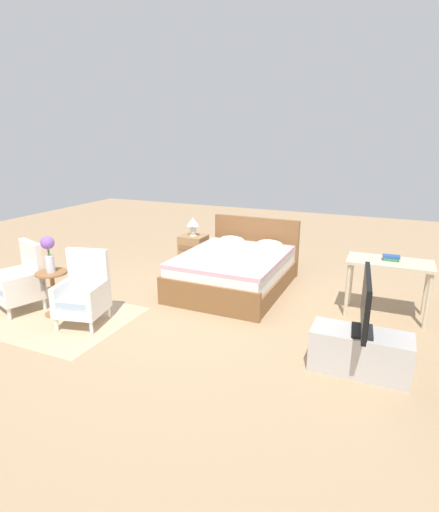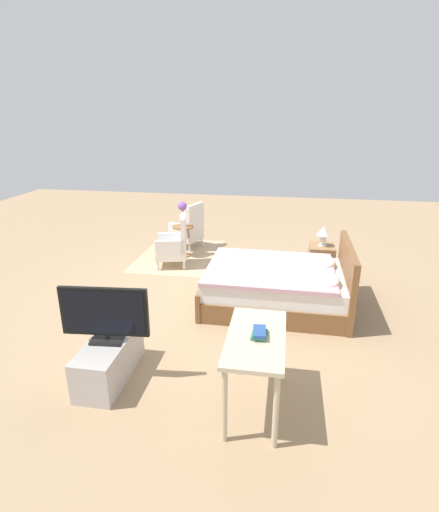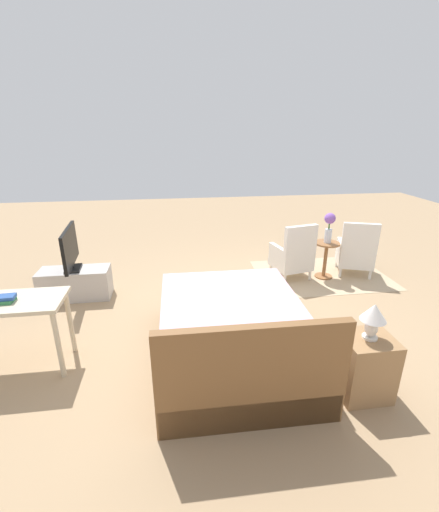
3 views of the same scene
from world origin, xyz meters
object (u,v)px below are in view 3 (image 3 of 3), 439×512
(bed, at_px, (233,334))
(tv_flatscreen, at_px, (70,249))
(book_stack, at_px, (3,299))
(nightstand, at_px, (364,366))
(vanity_desk, at_px, (9,311))
(armchair_by_window_right, at_px, (293,256))
(side_table, at_px, (326,256))
(armchair_by_window_left, at_px, (356,253))
(table_lamp, at_px, (373,316))
(flower_vase, at_px, (329,225))
(tv_stand, at_px, (76,283))

(bed, relative_size, tv_flatscreen, 2.27)
(tv_flatscreen, xyz_separation_m, book_stack, (0.19, 1.55, 0.05))
(bed, height_order, nightstand, bed)
(vanity_desk, bearing_deg, armchair_by_window_right, -153.38)
(bed, height_order, side_table, bed)
(book_stack, bearing_deg, armchair_by_window_left, -158.69)
(nightstand, bearing_deg, table_lamp, 90.00)
(flower_vase, bearing_deg, armchair_by_window_left, -176.79)
(side_table, height_order, tv_stand, side_table)
(tv_stand, xyz_separation_m, book_stack, (0.19, 1.55, 0.58))
(tv_flatscreen, bearing_deg, bed, 139.79)
(vanity_desk, bearing_deg, tv_flatscreen, -96.88)
(tv_flatscreen, bearing_deg, table_lamp, 142.58)
(side_table, relative_size, vanity_desk, 0.57)
(flower_vase, distance_m, nightstand, 2.72)
(armchair_by_window_left, bearing_deg, table_lamp, 63.33)
(side_table, xyz_separation_m, nightstand, (0.76, 2.54, -0.08))
(tv_stand, bearing_deg, side_table, -177.14)
(table_lamp, bearing_deg, tv_flatscreen, -37.42)
(tv_flatscreen, bearing_deg, armchair_by_window_right, -176.19)
(armchair_by_window_left, relative_size, armchair_by_window_right, 1.00)
(tv_flatscreen, relative_size, vanity_desk, 0.86)
(armchair_by_window_left, height_order, vanity_desk, armchair_by_window_left)
(side_table, xyz_separation_m, tv_flatscreen, (3.83, 0.19, 0.37))
(flower_vase, relative_size, book_stack, 2.23)
(bed, xyz_separation_m, tv_flatscreen, (1.99, -1.68, 0.45))
(armchair_by_window_left, distance_m, tv_stand, 4.37)
(armchair_by_window_right, bearing_deg, tv_stand, 3.81)
(tv_stand, relative_size, tv_flatscreen, 1.08)
(side_table, bearing_deg, vanity_desk, 23.14)
(bed, distance_m, armchair_by_window_right, 2.31)
(book_stack, bearing_deg, tv_stand, -97.07)
(armchair_by_window_left, xyz_separation_m, vanity_desk, (4.54, 1.75, 0.26))
(side_table, distance_m, tv_flatscreen, 3.85)
(nightstand, relative_size, vanity_desk, 0.57)
(nightstand, bearing_deg, armchair_by_window_left, -116.68)
(side_table, relative_size, tv_flatscreen, 0.67)
(nightstand, bearing_deg, side_table, -106.70)
(nightstand, height_order, table_lamp, table_lamp)
(armchair_by_window_left, distance_m, book_stack, 4.90)
(bed, bearing_deg, tv_stand, -40.25)
(side_table, height_order, book_stack, book_stack)
(bed, distance_m, tv_stand, 2.61)
(vanity_desk, relative_size, book_stack, 4.87)
(book_stack, bearing_deg, side_table, -156.54)
(tv_flatscreen, bearing_deg, armchair_by_window_left, -177.09)
(flower_vase, height_order, book_stack, flower_vase)
(armchair_by_window_right, distance_m, tv_flatscreen, 3.32)
(armchair_by_window_right, distance_m, tv_stand, 3.30)
(book_stack, bearing_deg, armchair_by_window_right, -153.04)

